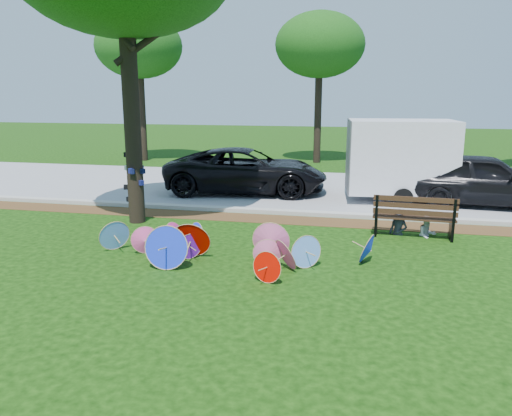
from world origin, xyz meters
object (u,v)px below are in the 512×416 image
Objects in this scene: person_right at (428,217)px; park_bench at (414,216)px; black_van at (246,171)px; dark_pickup at (484,180)px; person_left at (399,210)px; parasol_pile at (219,244)px; cargo_trailer at (401,156)px.

park_bench is at bearing 165.42° from person_right.
black_van is at bearing 143.04° from park_bench.
dark_pickup is 4.89m from person_left.
parasol_pile is 9.62m from dark_pickup.
parasol_pile is at bearing -170.16° from person_right.
person_right is at bearing 32.54° from parasol_pile.
dark_pickup is at bearing 62.22° from park_bench.
park_bench is at bearing -93.42° from cargo_trailer.
dark_pickup is (6.67, 6.92, 0.46)m from parasol_pile.
person_right is (0.70, 0.00, -0.12)m from person_left.
dark_pickup is at bearing -11.51° from cargo_trailer.
black_van reaches higher than person_left.
cargo_trailer is (5.27, -0.20, 0.68)m from black_van.
black_van is 6.75m from person_left.
person_left is (-0.35, 0.05, 0.10)m from park_bench.
cargo_trailer is at bearing 88.01° from dark_pickup.
person_left is (3.87, 2.91, 0.25)m from parasol_pile.
park_bench reaches higher than person_right.
person_right is at bearing 157.11° from dark_pickup.
parasol_pile is 8.38m from cargo_trailer.
person_left is (-0.25, -4.31, -0.85)m from cargo_trailer.
person_right is (4.57, 2.91, 0.13)m from parasol_pile.
dark_pickup reaches higher than person_left.
dark_pickup reaches higher than black_van.
black_van is 2.84× the size of park_bench.
person_left is at bearing 37.00° from parasol_pile.
black_van reaches higher than park_bench.
person_left is 0.71m from person_right.
black_van is at bearing 160.04° from person_left.
parasol_pile is at bearing -142.40° from park_bench.
person_right is at bearing 11.54° from park_bench.
dark_pickup reaches higher than person_right.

